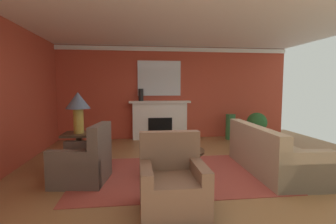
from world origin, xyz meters
TOP-DOWN VIEW (x-y plane):
  - ground_plane at (0.00, 0.00)m, footprint 8.68×8.68m
  - wall_fireplace at (0.00, 3.40)m, footprint 7.21×0.12m
  - ceiling_panel at (0.00, 0.30)m, footprint 7.21×7.27m
  - crown_moulding at (0.00, 3.32)m, footprint 7.21×0.08m
  - area_rug at (-0.37, 0.00)m, footprint 3.45×2.22m
  - fireplace at (-0.35, 3.19)m, footprint 1.80×0.35m
  - mantel_mirror at (-0.35, 3.31)m, footprint 1.28×0.04m
  - sofa at (1.36, -0.05)m, footprint 0.98×2.13m
  - armchair_near_window at (-1.90, -0.17)m, footprint 0.91×0.91m
  - armchair_facing_fireplace at (-0.61, -1.28)m, footprint 0.80×0.80m
  - coffee_table at (-0.37, 0.00)m, footprint 1.00×1.00m
  - side_table at (-2.09, 0.46)m, footprint 0.56×0.56m
  - table_lamp at (-2.09, 0.46)m, footprint 0.44×0.44m
  - vase_tall_corner at (1.72, 2.89)m, footprint 0.28×0.28m
  - vase_mantel_left at (-0.90, 3.14)m, footprint 0.14×0.14m
  - book_red_cover at (-0.42, -0.02)m, footprint 0.28×0.21m
  - book_art_folio at (-0.49, -0.07)m, footprint 0.24×0.24m
  - book_small_novel at (-0.43, -0.03)m, footprint 0.22×0.17m
  - potted_plant at (2.32, 2.44)m, footprint 0.56×0.56m

SIDE VIEW (x-z plane):
  - ground_plane at x=0.00m, z-range 0.00..0.00m
  - area_rug at x=-0.37m, z-range 0.00..0.01m
  - sofa at x=1.36m, z-range -0.13..0.72m
  - armchair_near_window at x=-1.90m, z-range -0.17..0.78m
  - armchair_facing_fireplace at x=-0.61m, z-range -0.17..0.78m
  - coffee_table at x=-0.37m, z-range 0.11..0.56m
  - vase_tall_corner at x=1.72m, z-range 0.00..0.75m
  - side_table at x=-2.09m, z-range 0.05..0.75m
  - book_red_cover at x=-0.42m, z-range 0.45..0.50m
  - potted_plant at x=2.32m, z-range 0.08..0.91m
  - book_art_folio at x=-0.49m, z-range 0.50..0.55m
  - fireplace at x=-0.35m, z-range -0.03..1.11m
  - book_small_novel at x=-0.43m, z-range 0.55..0.60m
  - table_lamp at x=-2.09m, z-range 0.85..1.60m
  - vase_mantel_left at x=-0.90m, z-range 1.14..1.50m
  - wall_fireplace at x=0.00m, z-range 0.00..2.74m
  - mantel_mirror at x=-0.35m, z-range 1.29..2.32m
  - crown_moulding at x=0.00m, z-range 2.60..2.72m
  - ceiling_panel at x=0.00m, z-range 2.74..2.80m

